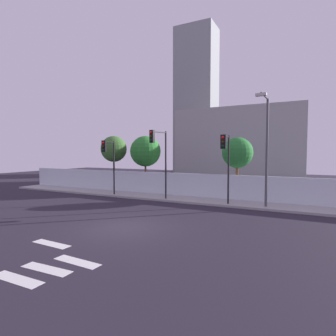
{
  "coord_description": "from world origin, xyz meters",
  "views": [
    {
      "loc": [
        7.78,
        -10.63,
        3.6
      ],
      "look_at": [
        -0.89,
        6.5,
        2.52
      ],
      "focal_mm": 29.24,
      "sensor_mm": 36.0,
      "label": 1
    }
  ],
  "objects_px": {
    "traffic_light_right": "(226,154)",
    "street_lamp_curbside": "(266,142)",
    "roadside_tree_midright": "(237,153)",
    "roadside_tree_midleft": "(145,151)",
    "roadside_tree_leftmost": "(114,149)",
    "traffic_light_left": "(109,155)",
    "traffic_light_center": "(159,150)"
  },
  "relations": [
    {
      "from": "traffic_light_center",
      "to": "traffic_light_right",
      "type": "height_order",
      "value": "traffic_light_center"
    },
    {
      "from": "street_lamp_curbside",
      "to": "roadside_tree_midleft",
      "type": "distance_m",
      "value": 11.35
    },
    {
      "from": "traffic_light_left",
      "to": "traffic_light_right",
      "type": "distance_m",
      "value": 9.46
    },
    {
      "from": "roadside_tree_midright",
      "to": "roadside_tree_leftmost",
      "type": "bearing_deg",
      "value": 180.0
    },
    {
      "from": "roadside_tree_midleft",
      "to": "roadside_tree_midright",
      "type": "xyz_separation_m",
      "value": [
        8.35,
        0.0,
        -0.14
      ]
    },
    {
      "from": "roadside_tree_midright",
      "to": "traffic_light_center",
      "type": "bearing_deg",
      "value": -140.15
    },
    {
      "from": "traffic_light_center",
      "to": "roadside_tree_leftmost",
      "type": "distance_m",
      "value": 8.2
    },
    {
      "from": "traffic_light_center",
      "to": "roadside_tree_midleft",
      "type": "relative_size",
      "value": 0.98
    },
    {
      "from": "traffic_light_center",
      "to": "traffic_light_left",
      "type": "bearing_deg",
      "value": 179.86
    },
    {
      "from": "traffic_light_right",
      "to": "roadside_tree_midleft",
      "type": "bearing_deg",
      "value": 155.73
    },
    {
      "from": "roadside_tree_leftmost",
      "to": "traffic_light_center",
      "type": "bearing_deg",
      "value": -29.02
    },
    {
      "from": "traffic_light_right",
      "to": "roadside_tree_midright",
      "type": "height_order",
      "value": "roadside_tree_midright"
    },
    {
      "from": "traffic_light_center",
      "to": "roadside_tree_leftmost",
      "type": "xyz_separation_m",
      "value": [
        -7.17,
        3.98,
        0.12
      ]
    },
    {
      "from": "roadside_tree_leftmost",
      "to": "roadside_tree_midleft",
      "type": "height_order",
      "value": "roadside_tree_leftmost"
    },
    {
      "from": "traffic_light_left",
      "to": "roadside_tree_midright",
      "type": "height_order",
      "value": "roadside_tree_midright"
    },
    {
      "from": "traffic_light_left",
      "to": "roadside_tree_leftmost",
      "type": "bearing_deg",
      "value": 122.99
    },
    {
      "from": "traffic_light_left",
      "to": "traffic_light_center",
      "type": "xyz_separation_m",
      "value": [
        4.6,
        -0.01,
        0.44
      ]
    },
    {
      "from": "roadside_tree_midright",
      "to": "roadside_tree_midleft",
      "type": "bearing_deg",
      "value": 180.0
    },
    {
      "from": "traffic_light_right",
      "to": "street_lamp_curbside",
      "type": "height_order",
      "value": "street_lamp_curbside"
    },
    {
      "from": "traffic_light_right",
      "to": "traffic_light_center",
      "type": "bearing_deg",
      "value": -177.95
    },
    {
      "from": "traffic_light_right",
      "to": "roadside_tree_leftmost",
      "type": "distance_m",
      "value": 12.63
    },
    {
      "from": "street_lamp_curbside",
      "to": "roadside_tree_midleft",
      "type": "height_order",
      "value": "street_lamp_curbside"
    },
    {
      "from": "traffic_light_right",
      "to": "roadside_tree_midright",
      "type": "distance_m",
      "value": 3.81
    },
    {
      "from": "traffic_light_left",
      "to": "roadside_tree_midright",
      "type": "bearing_deg",
      "value": 22.97
    },
    {
      "from": "traffic_light_center",
      "to": "roadside_tree_midleft",
      "type": "xyz_separation_m",
      "value": [
        -3.58,
        3.98,
        -0.11
      ]
    },
    {
      "from": "roadside_tree_midleft",
      "to": "street_lamp_curbside",
      "type": "bearing_deg",
      "value": -16.83
    },
    {
      "from": "roadside_tree_midleft",
      "to": "roadside_tree_leftmost",
      "type": "bearing_deg",
      "value": 180.0
    },
    {
      "from": "traffic_light_center",
      "to": "roadside_tree_leftmost",
      "type": "relative_size",
      "value": 0.97
    },
    {
      "from": "traffic_light_left",
      "to": "traffic_light_center",
      "type": "height_order",
      "value": "traffic_light_center"
    },
    {
      "from": "traffic_light_right",
      "to": "roadside_tree_midleft",
      "type": "height_order",
      "value": "roadside_tree_midleft"
    },
    {
      "from": "traffic_light_center",
      "to": "roadside_tree_midleft",
      "type": "distance_m",
      "value": 5.35
    },
    {
      "from": "roadside_tree_midright",
      "to": "traffic_light_right",
      "type": "bearing_deg",
      "value": -88.55
    }
  ]
}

